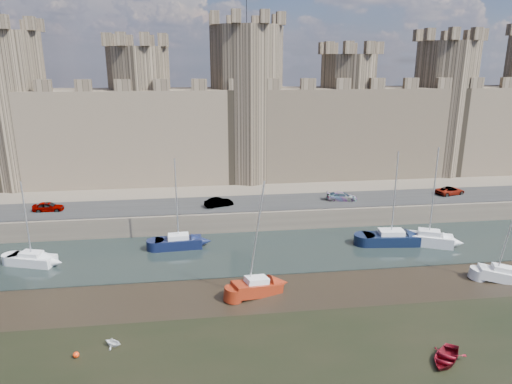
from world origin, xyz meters
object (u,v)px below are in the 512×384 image
Objects in this scene: car_2 at (342,196)px; sailboat_1 at (179,242)px; car_1 at (219,202)px; sailboat_4 at (257,287)px; sailboat_0 at (32,259)px; sailboat_5 at (502,274)px; sailboat_2 at (429,238)px; car_3 at (450,191)px; car_0 at (48,207)px; sailboat_3 at (391,238)px.

car_2 is 22.82m from sailboat_1.
sailboat_4 reaches higher than car_1.
sailboat_5 reaches higher than sailboat_0.
car_2 is 23.92m from sailboat_4.
sailboat_4 is (2.43, -18.71, -2.32)m from car_1.
sailboat_2 is at bearing -136.42° from car_2.
car_2 is at bearing 135.43° from sailboat_5.
car_1 is at bearing 78.17° from sailboat_4.
car_3 is 14.40m from sailboat_2.
car_2 is 22.14m from sailboat_5.
car_1 is at bearing 43.55° from sailboat_0.
car_1 is at bearing 51.73° from sailboat_1.
car_3 is at bearing 14.52° from sailboat_4.
car_3 is 21.36m from sailboat_5.
car_0 is 0.32× the size of sailboat_2.
sailboat_2 reaches higher than sailboat_5.
sailboat_0 is (1.13, -10.42, -2.40)m from car_0.
sailboat_1 is at bearing 126.39° from car_1.
car_2 is 0.37× the size of sailboat_3.
sailboat_0 is 0.79× the size of sailboat_2.
car_0 is 41.76m from sailboat_3.
sailboat_4 is at bearing -133.34° from sailboat_2.
sailboat_3 is (-4.18, 0.83, -0.06)m from sailboat_2.
car_1 is 0.90× the size of car_2.
sailboat_1 reaches higher than sailboat_5.
sailboat_2 is (7.13, -10.46, -2.20)m from car_2.
car_0 is at bearing -169.52° from sailboat_2.
car_0 is at bearing 175.74° from sailboat_5.
sailboat_1 is 0.96× the size of sailboat_4.
car_3 is (53.46, 0.41, -0.04)m from car_0.
sailboat_5 is (9.96, -19.63, -2.39)m from car_2.
sailboat_3 is (24.34, -2.01, 0.02)m from sailboat_1.
sailboat_4 reaches higher than sailboat_5.
sailboat_0 is at bearing -172.20° from car_0.
car_0 is at bearing 69.07° from car_1.
sailboat_1 is (-21.40, -7.62, -2.27)m from car_2.
sailboat_2 is 1.21× the size of sailboat_5.
sailboat_3 is 12.22m from sailboat_5.
car_0 reaches higher than car_1.
sailboat_4 is at bearing -4.23° from sailboat_0.
car_1 is at bearing -90.74° from car_0.
sailboat_3 is at bearing -133.67° from car_1.
sailboat_2 reaches higher than sailboat_3.
car_0 is at bearing 150.58° from sailboat_1.
sailboat_4 is at bearing -162.36° from sailboat_5.
sailboat_4 is 1.14× the size of sailboat_5.
sailboat_0 is 15.22m from sailboat_1.
sailboat_0 reaches higher than car_3.
sailboat_5 is (31.35, -12.02, -0.12)m from sailboat_1.
car_1 is 0.40× the size of sailboat_0.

